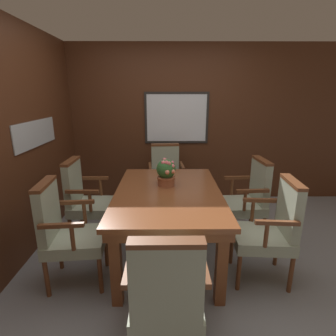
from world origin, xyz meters
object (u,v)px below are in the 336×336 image
Objects in this scene: dining_table at (168,200)px; chair_head_near at (166,294)px; potted_plant at (166,172)px; chair_head_far at (166,176)px; chair_left_near at (66,230)px; chair_right_near at (271,227)px; chair_left_far at (86,198)px; chair_right_far at (247,197)px.

chair_head_near is at bearing -90.98° from dining_table.
dining_table is 5.25× the size of potted_plant.
chair_head_far is at bearing -90.21° from chair_head_near.
dining_table is 1.58× the size of chair_left_near.
chair_right_near is 1.00× the size of chair_left_far.
chair_right_near is 2.05m from chair_left_far.
chair_head_far is at bearing 91.14° from dining_table.
chair_left_far is (-1.91, -0.01, 0.00)m from chair_right_far.
chair_left_far is (-1.92, 0.72, 0.00)m from chair_right_near.
chair_head_near is 1.40m from potted_plant.
chair_right_near is at bearing -62.48° from chair_head_far.
chair_head_near is at bearing -90.01° from potted_plant.
chair_head_far is at bearing -34.79° from chair_left_near.
chair_left_near is at bearing -41.32° from chair_head_near.
chair_head_far is (-0.02, 1.19, -0.13)m from dining_table.
chair_right_near and chair_left_far have the same top height.
chair_left_far is at bearing 159.57° from dining_table.
chair_head_far is at bearing -133.91° from chair_right_far.
chair_left_far is at bearing -1.97° from chair_left_near.
chair_right_near is (0.95, -0.36, -0.13)m from dining_table.
chair_left_far is at bearing -106.31° from chair_right_near.
chair_head_far is 1.27m from chair_right_far.
potted_plant reaches higher than chair_right_far.
chair_right_near is 1.00× the size of chair_left_near.
chair_head_near is (0.91, -0.79, 0.00)m from chair_left_near.
chair_right_near is at bearing -110.02° from chair_left_far.
chair_head_far is at bearing 90.20° from potted_plant.
chair_right_far is at bearing 11.74° from potted_plant.
chair_right_far and chair_left_near have the same top height.
chair_head_near is (-0.02, -1.18, -0.13)m from dining_table.
chair_head_far is 1.00× the size of chair_right_far.
chair_head_far and chair_right_far have the same top height.
chair_right_far is 2.02m from chair_left_near.
chair_head_near is at bearing -135.98° from chair_left_near.
chair_right_far and chair_left_far have the same top height.
chair_head_near is at bearing -35.78° from chair_right_far.
chair_left_far is (-0.04, 0.75, 0.00)m from chair_left_near.
dining_table is at bearing -83.24° from potted_plant.
chair_head_far is 1.09m from potted_plant.
chair_right_far is (0.95, 0.37, -0.13)m from dining_table.
chair_right_near is at bearing -139.99° from chair_head_near.
chair_left_near and chair_left_far have the same top height.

